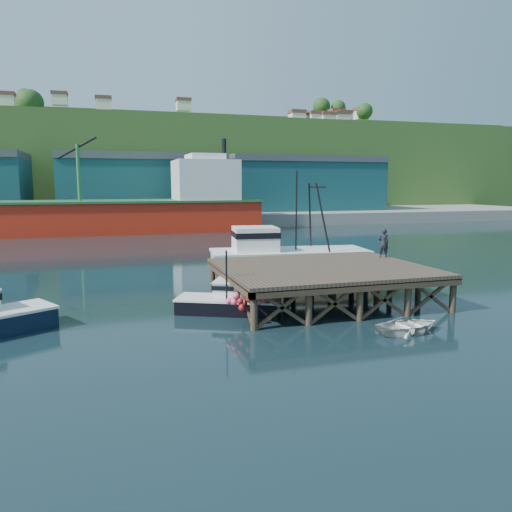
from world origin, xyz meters
name	(u,v)px	position (x,y,z in m)	size (l,w,h in m)	color
ground	(234,307)	(0.00, 0.00, 0.00)	(300.00, 300.00, 0.00)	black
wharf	(323,270)	(5.50, -0.19, 1.94)	(12.00, 10.00, 2.62)	brown
far_quay	(141,216)	(0.00, 70.00, 1.00)	(160.00, 40.00, 2.00)	gray
warehouse_mid	(142,187)	(0.00, 65.00, 6.50)	(28.00, 16.00, 9.00)	#17444E
warehouse_right	(298,186)	(30.00, 65.00, 6.50)	(30.00, 16.00, 9.00)	#17444E
cargo_ship	(92,210)	(-8.46, 48.00, 3.31)	(55.50, 10.00, 13.75)	red
hillside	(131,167)	(0.00, 100.00, 11.00)	(220.00, 50.00, 22.00)	#2D511E
boat_black	(230,300)	(-0.45, -0.91, 0.65)	(6.05, 5.05, 3.52)	black
trawler	(286,255)	(6.24, 8.15, 1.64)	(12.31, 5.66, 7.95)	tan
dinghy	(409,325)	(6.74, -7.22, 0.34)	(2.32, 3.25, 0.67)	silver
dockworker	(383,243)	(10.90, 2.07, 3.09)	(0.71, 0.46, 1.94)	black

